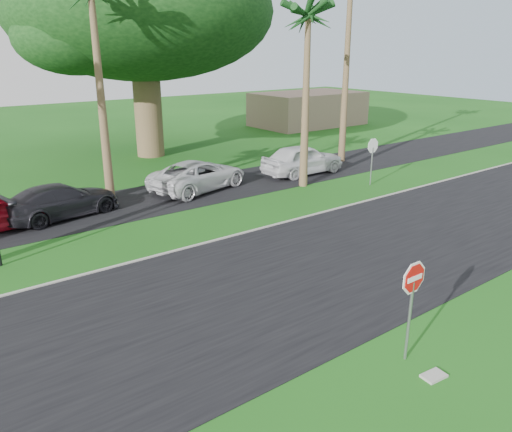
{
  "coord_description": "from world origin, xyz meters",
  "views": [
    {
      "loc": [
        -8.34,
        -8.92,
        6.96
      ],
      "look_at": [
        0.8,
        3.25,
        1.8
      ],
      "focal_mm": 35.0,
      "sensor_mm": 36.0,
      "label": 1
    }
  ],
  "objects_px": {
    "stop_sign_far": "(372,152)",
    "car_dark": "(61,201)",
    "car_minivan": "(199,175)",
    "car_pickup": "(303,160)",
    "stop_sign_near": "(412,291)"
  },
  "relations": [
    {
      "from": "car_dark",
      "to": "stop_sign_near",
      "type": "bearing_deg",
      "value": -178.81
    },
    {
      "from": "stop_sign_near",
      "to": "stop_sign_far",
      "type": "relative_size",
      "value": 1.0
    },
    {
      "from": "stop_sign_near",
      "to": "car_dark",
      "type": "height_order",
      "value": "stop_sign_near"
    },
    {
      "from": "stop_sign_near",
      "to": "car_pickup",
      "type": "distance_m",
      "value": 18.09
    },
    {
      "from": "stop_sign_far",
      "to": "stop_sign_near",
      "type": "bearing_deg",
      "value": 43.73
    },
    {
      "from": "car_pickup",
      "to": "stop_sign_near",
      "type": "bearing_deg",
      "value": 146.49
    },
    {
      "from": "car_pickup",
      "to": "car_dark",
      "type": "bearing_deg",
      "value": 88.76
    },
    {
      "from": "car_minivan",
      "to": "car_pickup",
      "type": "height_order",
      "value": "car_pickup"
    },
    {
      "from": "car_dark",
      "to": "car_minivan",
      "type": "distance_m",
      "value": 6.96
    },
    {
      "from": "stop_sign_near",
      "to": "car_minivan",
      "type": "xyz_separation_m",
      "value": [
        3.69,
        15.64,
        -1.02
      ]
    },
    {
      "from": "stop_sign_far",
      "to": "car_pickup",
      "type": "height_order",
      "value": "stop_sign_far"
    },
    {
      "from": "stop_sign_far",
      "to": "car_dark",
      "type": "relative_size",
      "value": 0.53
    },
    {
      "from": "car_dark",
      "to": "car_pickup",
      "type": "xyz_separation_m",
      "value": [
        13.44,
        -0.47,
        0.13
      ]
    },
    {
      "from": "stop_sign_far",
      "to": "car_dark",
      "type": "bearing_deg",
      "value": -16.58
    },
    {
      "from": "car_minivan",
      "to": "stop_sign_near",
      "type": "bearing_deg",
      "value": 152.41
    }
  ]
}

